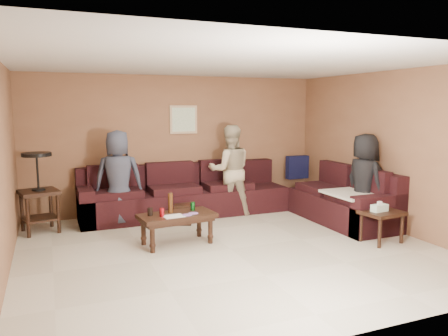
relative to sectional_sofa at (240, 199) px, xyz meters
The scene contains 10 objects.
room 2.18m from the sectional_sofa, 118.22° to the right, with size 5.60×5.50×2.50m.
sectional_sofa is the anchor object (origin of this frame).
coffee_table 1.77m from the sectional_sofa, 144.35° to the right, with size 1.11×0.64×0.72m.
end_table_left 3.27m from the sectional_sofa, behind, with size 0.66×0.66×1.24m.
side_table_right 2.44m from the sectional_sofa, 57.56° to the right, with size 0.61×0.52×0.61m.
waste_bin 1.05m from the sectional_sofa, behind, with size 0.28×0.28×0.34m, color black.
wall_art 1.82m from the sectional_sofa, 126.63° to the left, with size 0.52×0.04×0.52m.
person_left 2.10m from the sectional_sofa, behind, with size 0.77×0.50×1.57m, color #343848.
person_middle 0.57m from the sectional_sofa, 101.09° to the left, with size 0.78×0.61×1.61m, color tan.
person_right 2.11m from the sectional_sofa, 40.49° to the right, with size 0.74×0.48×1.52m, color black.
Camera 1 is at (-2.25, -5.32, 1.94)m, focal length 35.00 mm.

